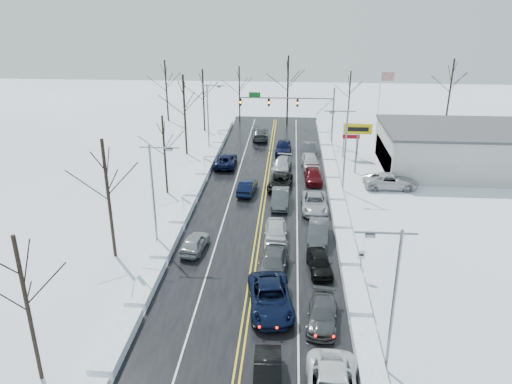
# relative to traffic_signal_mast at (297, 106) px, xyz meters

# --- Properties ---
(ground) EXTENTS (160.00, 160.00, 0.00)m
(ground) POSITION_rel_traffic_signal_mast_xyz_m (-3.45, -27.99, -5.48)
(ground) COLOR white
(ground) RESTS_ON ground
(road_surface) EXTENTS (14.00, 84.00, 0.01)m
(road_surface) POSITION_rel_traffic_signal_mast_xyz_m (-3.45, -25.99, -5.47)
(road_surface) COLOR black
(road_surface) RESTS_ON ground
(snow_bank_left) EXTENTS (1.51, 72.00, 0.70)m
(snow_bank_left) POSITION_rel_traffic_signal_mast_xyz_m (-11.05, -25.99, -5.48)
(snow_bank_left) COLOR white
(snow_bank_left) RESTS_ON ground
(snow_bank_right) EXTENTS (1.51, 72.00, 0.70)m
(snow_bank_right) POSITION_rel_traffic_signal_mast_xyz_m (4.15, -25.99, -5.48)
(snow_bank_right) COLOR white
(snow_bank_right) RESTS_ON ground
(traffic_signal_mast) EXTENTS (13.28, 0.39, 8.00)m
(traffic_signal_mast) POSITION_rel_traffic_signal_mast_xyz_m (0.00, 0.00, 0.00)
(traffic_signal_mast) COLOR slate
(traffic_signal_mast) RESTS_ON ground
(tires_plus_sign) EXTENTS (3.20, 0.34, 6.00)m
(tires_plus_sign) POSITION_rel_traffic_signal_mast_xyz_m (7.05, -12.00, -0.49)
(tires_plus_sign) COLOR slate
(tires_plus_sign) RESTS_ON ground
(used_vehicles_sign) EXTENTS (2.20, 0.22, 4.65)m
(used_vehicles_sign) POSITION_rel_traffic_signal_mast_xyz_m (7.05, -5.99, -2.16)
(used_vehicles_sign) COLOR slate
(used_vehicles_sign) RESTS_ON ground
(speed_limit_sign) EXTENTS (0.55, 0.09, 2.35)m
(speed_limit_sign) POSITION_rel_traffic_signal_mast_xyz_m (4.75, -35.99, -3.84)
(speed_limit_sign) COLOR slate
(speed_limit_sign) RESTS_ON ground
(flagpole) EXTENTS (1.87, 1.20, 10.00)m
(flagpole) POSITION_rel_traffic_signal_mast_xyz_m (11.72, 2.01, 0.45)
(flagpole) COLOR silver
(flagpole) RESTS_ON ground
(dealership_building) EXTENTS (20.40, 12.40, 5.30)m
(dealership_building) POSITION_rel_traffic_signal_mast_xyz_m (20.53, -9.99, -2.82)
(dealership_building) COLOR beige
(dealership_building) RESTS_ON ground
(streetlight_se) EXTENTS (3.20, 0.25, 9.00)m
(streetlight_se) POSITION_rel_traffic_signal_mast_xyz_m (4.85, -45.99, -0.17)
(streetlight_se) COLOR slate
(streetlight_se) RESTS_ON ground
(streetlight_ne) EXTENTS (3.20, 0.25, 9.00)m
(streetlight_ne) POSITION_rel_traffic_signal_mast_xyz_m (4.85, -17.99, -0.17)
(streetlight_ne) COLOR slate
(streetlight_ne) RESTS_ON ground
(streetlight_sw) EXTENTS (3.20, 0.25, 9.00)m
(streetlight_sw) POSITION_rel_traffic_signal_mast_xyz_m (-11.74, -31.99, -0.17)
(streetlight_sw) COLOR slate
(streetlight_sw) RESTS_ON ground
(streetlight_nw) EXTENTS (3.20, 0.25, 9.00)m
(streetlight_nw) POSITION_rel_traffic_signal_mast_xyz_m (-11.74, -3.99, -0.17)
(streetlight_nw) COLOR slate
(streetlight_nw) RESTS_ON ground
(tree_left_a) EXTENTS (3.60, 3.60, 9.00)m
(tree_left_a) POSITION_rel_traffic_signal_mast_xyz_m (-14.45, -47.99, 0.81)
(tree_left_a) COLOR #2D231C
(tree_left_a) RESTS_ON ground
(tree_left_b) EXTENTS (4.00, 4.00, 10.00)m
(tree_left_b) POSITION_rel_traffic_signal_mast_xyz_m (-14.95, -33.99, 1.51)
(tree_left_b) COLOR #2D231C
(tree_left_b) RESTS_ON ground
(tree_left_c) EXTENTS (3.40, 3.40, 8.50)m
(tree_left_c) POSITION_rel_traffic_signal_mast_xyz_m (-13.95, -19.99, 0.46)
(tree_left_c) COLOR #2D231C
(tree_left_c) RESTS_ON ground
(tree_left_d) EXTENTS (4.20, 4.20, 10.50)m
(tree_left_d) POSITION_rel_traffic_signal_mast_xyz_m (-14.65, -5.99, 1.86)
(tree_left_d) COLOR #2D231C
(tree_left_d) RESTS_ON ground
(tree_left_e) EXTENTS (3.80, 3.80, 9.50)m
(tree_left_e) POSITION_rel_traffic_signal_mast_xyz_m (-14.25, 6.01, 1.16)
(tree_left_e) COLOR #2D231C
(tree_left_e) RESTS_ON ground
(tree_far_a) EXTENTS (4.00, 4.00, 10.00)m
(tree_far_a) POSITION_rel_traffic_signal_mast_xyz_m (-21.45, 12.01, 1.51)
(tree_far_a) COLOR #2D231C
(tree_far_a) RESTS_ON ground
(tree_far_b) EXTENTS (3.60, 3.60, 9.00)m
(tree_far_b) POSITION_rel_traffic_signal_mast_xyz_m (-9.45, 13.01, 0.81)
(tree_far_b) COLOR #2D231C
(tree_far_b) RESTS_ON ground
(tree_far_c) EXTENTS (4.40, 4.40, 11.00)m
(tree_far_c) POSITION_rel_traffic_signal_mast_xyz_m (-1.45, 11.01, 2.21)
(tree_far_c) COLOR #2D231C
(tree_far_c) RESTS_ON ground
(tree_far_d) EXTENTS (3.40, 3.40, 8.50)m
(tree_far_d) POSITION_rel_traffic_signal_mast_xyz_m (8.55, 12.51, 0.46)
(tree_far_d) COLOR #2D231C
(tree_far_d) RESTS_ON ground
(tree_far_e) EXTENTS (4.20, 4.20, 10.50)m
(tree_far_e) POSITION_rel_traffic_signal_mast_xyz_m (24.55, 13.01, 1.86)
(tree_far_e) COLOR #2D231C
(tree_far_e) RESTS_ON ground
(queued_car_2) EXTENTS (3.66, 6.52, 1.72)m
(queued_car_2) POSITION_rel_traffic_signal_mast_xyz_m (-1.85, -40.43, -5.48)
(queued_car_2) COLOR black
(queued_car_2) RESTS_ON ground
(queued_car_3) EXTENTS (2.66, 5.52, 1.55)m
(queued_car_3) POSITION_rel_traffic_signal_mast_xyz_m (-1.87, -35.68, -5.48)
(queued_car_3) COLOR #46494B
(queued_car_3) RESTS_ON ground
(queued_car_4) EXTENTS (2.11, 4.95, 1.67)m
(queued_car_4) POSITION_rel_traffic_signal_mast_xyz_m (-1.84, -30.45, -5.48)
(queued_car_4) COLOR silver
(queued_car_4) RESTS_ON ground
(queued_car_5) EXTENTS (1.79, 4.90, 1.61)m
(queued_car_5) POSITION_rel_traffic_signal_mast_xyz_m (-1.65, -22.50, -5.48)
(queued_car_5) COLOR #414446
(queued_car_5) RESTS_ON ground
(queued_car_6) EXTENTS (2.99, 5.39, 1.43)m
(queued_car_6) POSITION_rel_traffic_signal_mast_xyz_m (-1.80, -17.73, -5.48)
(queued_car_6) COLOR black
(queued_car_6) RESTS_ON ground
(queued_car_7) EXTENTS (2.64, 5.27, 1.47)m
(queued_car_7) POSITION_rel_traffic_signal_mast_xyz_m (-1.73, -11.75, -5.48)
(queued_car_7) COLOR #AEB1B6
(queued_car_7) RESTS_ON ground
(queued_car_8) EXTENTS (2.23, 5.11, 1.71)m
(queued_car_8) POSITION_rel_traffic_signal_mast_xyz_m (-1.71, -4.88, -5.48)
(queued_car_8) COLOR black
(queued_car_8) RESTS_ON ground
(queued_car_11) EXTENTS (2.41, 4.90, 1.37)m
(queued_car_11) POSITION_rel_traffic_signal_mast_xyz_m (1.63, -41.77, -5.48)
(queued_car_11) COLOR #3E4143
(queued_car_11) RESTS_ON ground
(queued_car_12) EXTENTS (2.19, 4.43, 1.45)m
(queued_car_12) POSITION_rel_traffic_signal_mast_xyz_m (1.74, -35.19, -5.48)
(queued_car_12) COLOR black
(queued_car_12) RESTS_ON ground
(queued_car_13) EXTENTS (2.14, 5.06, 1.62)m
(queued_car_13) POSITION_rel_traffic_signal_mast_xyz_m (1.87, -30.01, -5.48)
(queued_car_13) COLOR #3E4143
(queued_car_13) RESTS_ON ground
(queued_car_14) EXTENTS (2.57, 5.50, 1.52)m
(queued_car_14) POSITION_rel_traffic_signal_mast_xyz_m (1.77, -23.40, -5.48)
(queued_car_14) COLOR #AEB1B7
(queued_car_14) RESTS_ON ground
(queued_car_15) EXTENTS (2.02, 4.76, 1.37)m
(queued_car_15) POSITION_rel_traffic_signal_mast_xyz_m (1.95, -15.39, -5.48)
(queued_car_15) COLOR #4A090E
(queued_car_15) RESTS_ON ground
(queued_car_16) EXTENTS (2.36, 5.08, 1.68)m
(queued_car_16) POSITION_rel_traffic_signal_mast_xyz_m (1.72, -10.63, -5.48)
(queued_car_16) COLOR silver
(queued_car_16) RESTS_ON ground
(queued_car_17) EXTENTS (2.14, 5.17, 1.66)m
(queued_car_17) POSITION_rel_traffic_signal_mast_xyz_m (1.70, -5.66, -5.48)
(queued_car_17) COLOR #3E4043
(queued_car_17) RESTS_ON ground
(oncoming_car_0) EXTENTS (2.04, 4.56, 1.46)m
(oncoming_car_0) POSITION_rel_traffic_signal_mast_xyz_m (-5.29, -19.46, -5.48)
(oncoming_car_0) COLOR black
(oncoming_car_0) RESTS_ON ground
(oncoming_car_1) EXTENTS (2.67, 5.57, 1.53)m
(oncoming_car_1) POSITION_rel_traffic_signal_mast_xyz_m (-8.77, -10.68, -5.48)
(oncoming_car_1) COLOR black
(oncoming_car_1) RESTS_ON ground
(oncoming_car_2) EXTENTS (2.76, 5.86, 1.65)m
(oncoming_car_2) POSITION_rel_traffic_signal_mast_xyz_m (-5.30, 2.02, -5.48)
(oncoming_car_2) COLOR #424548
(oncoming_car_2) RESTS_ON ground
(oncoming_car_3) EXTENTS (2.22, 4.42, 1.45)m
(oncoming_car_3) POSITION_rel_traffic_signal_mast_xyz_m (-8.58, -32.55, -5.48)
(oncoming_car_3) COLOR #929599
(oncoming_car_3) RESTS_ON ground
(parked_car_0) EXTENTS (5.97, 2.75, 1.66)m
(parked_car_0) POSITION_rel_traffic_signal_mast_xyz_m (10.38, -16.83, -5.48)
(parked_car_0) COLOR silver
(parked_car_0) RESTS_ON ground
(parked_car_1) EXTENTS (2.61, 5.65, 1.60)m
(parked_car_1) POSITION_rel_traffic_signal_mast_xyz_m (13.44, -11.16, -5.48)
(parked_car_1) COLOR #3B3E3F
(parked_car_1) RESTS_ON ground
(parked_car_2) EXTENTS (2.10, 4.59, 1.53)m
(parked_car_2) POSITION_rel_traffic_signal_mast_xyz_m (11.56, -4.95, -5.48)
(parked_car_2) COLOR #0B1033
(parked_car_2) RESTS_ON ground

